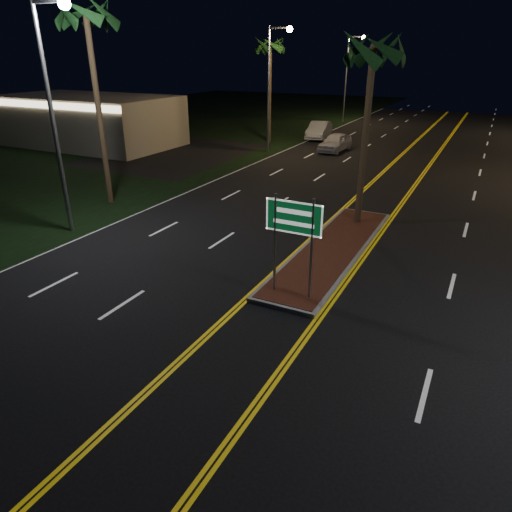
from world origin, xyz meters
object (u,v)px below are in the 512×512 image
Objects in this scene: streetlight_left_near at (56,96)px; commercial_building at (88,120)px; palm_left_far at (270,46)px; streetlight_left_far at (350,69)px; highway_sign at (294,227)px; palm_median at (373,50)px; car_far at (319,129)px; median_island at (333,249)px; palm_left_near at (86,16)px; streetlight_left_mid at (273,76)px; car_near at (335,141)px.

commercial_building is at bearing 133.90° from streetlight_left_near.
palm_left_far reaches higher than commercial_building.
streetlight_left_far is at bearing 90.00° from streetlight_left_near.
streetlight_left_far reaches higher than highway_sign.
highway_sign is at bearing -90.00° from palm_median.
car_far is at bearing 108.20° from highway_sign.
highway_sign is 0.36× the size of streetlight_left_far.
median_island is 3.20× the size of highway_sign.
palm_left_far is 8.46m from car_far.
palm_left_near is at bearing -168.69° from palm_median.
commercial_building is 1.81× the size of palm_median.
streetlight_left_mid reaches higher than car_near.
palm_left_far is (13.20, 8.01, 5.74)m from commercial_building.
palm_left_far is 9.59m from car_near.
streetlight_left_near is at bearing -96.63° from car_near.
palm_median reaches higher than car_near.
median_island is 1.16× the size of palm_left_far.
palm_left_far reaches higher than palm_median.
car_near is 5.99m from car_far.
car_near is at bearing 79.25° from streetlight_left_near.
streetlight_left_near is 1.08× the size of palm_median.
streetlight_left_mid reaches higher than palm_median.
car_near is at bearing 104.85° from highway_sign.
commercial_building reaches higher than median_island.
car_far reaches higher than car_near.
car_near is at bearing 107.84° from median_island.
palm_left_near is 20.02m from palm_left_far.
palm_left_far reaches higher than highway_sign.
commercial_building is 1.67× the size of streetlight_left_near.
car_far is (-9.50, 28.90, -1.52)m from highway_sign.
palm_median is at bearing 11.31° from palm_left_near.
palm_left_near reaches higher than streetlight_left_near.
car_near is at bearing 71.64° from palm_left_near.
palm_median is (10.61, 6.50, 1.62)m from streetlight_left_near.
streetlight_left_far is 0.92× the size of palm_left_near.
car_near is (19.68, 6.63, -1.19)m from commercial_building.
palm_left_near is at bearing -93.00° from streetlight_left_far.
palm_left_near is at bearing -41.61° from commercial_building.
streetlight_left_near is at bearing -164.22° from median_island.
palm_median is at bearing -53.82° from palm_left_far.
streetlight_left_near is at bearing 173.53° from highway_sign.
palm_left_far is (-12.80, 25.20, 5.34)m from highway_sign.
highway_sign is 0.60× the size of car_far.
palm_left_far is (-2.19, 4.00, 2.09)m from streetlight_left_mid.
streetlight_left_mid reaches higher than commercial_building.
streetlight_left_far is at bearing 104.44° from highway_sign.
palm_left_near reaches higher than palm_left_far.
streetlight_left_far is (0.00, 20.00, 0.00)m from streetlight_left_mid.
highway_sign is at bearing -33.48° from commercial_building.
commercial_building is 3.06× the size of car_near.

